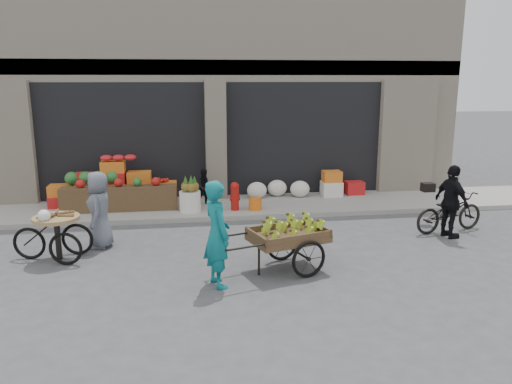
{
  "coord_description": "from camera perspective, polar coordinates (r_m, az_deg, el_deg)",
  "views": [
    {
      "loc": [
        -0.9,
        -8.39,
        3.31
      ],
      "look_at": [
        0.53,
        1.2,
        1.1
      ],
      "focal_mm": 35.0,
      "sensor_mm": 36.0,
      "label": 1
    }
  ],
  "objects": [
    {
      "name": "bicycle",
      "position": [
        11.77,
        21.21,
        -2.11
      ],
      "size": [
        1.8,
        0.95,
        0.9
      ],
      "primitive_type": "imported",
      "rotation": [
        0.0,
        0.0,
        1.78
      ],
      "color": "black",
      "rests_on": "ground"
    },
    {
      "name": "orange_bucket",
      "position": [
        12.39,
        -0.1,
        -1.36
      ],
      "size": [
        0.32,
        0.32,
        0.3
      ],
      "primitive_type": "cylinder",
      "color": "orange",
      "rests_on": "sidewalk"
    },
    {
      "name": "vendor_woman",
      "position": [
        8.04,
        -4.47,
        -4.81
      ],
      "size": [
        0.6,
        0.74,
        1.76
      ],
      "primitive_type": "imported",
      "rotation": [
        0.0,
        0.0,
        1.88
      ],
      "color": "#0E6A70",
      "rests_on": "ground"
    },
    {
      "name": "building",
      "position": [
        16.45,
        -5.48,
        12.99
      ],
      "size": [
        14.0,
        6.45,
        7.0
      ],
      "color": "beige",
      "rests_on": "ground"
    },
    {
      "name": "tricycle_cart",
      "position": [
        9.95,
        -21.81,
        -4.11
      ],
      "size": [
        1.46,
        0.98,
        0.95
      ],
      "rotation": [
        0.0,
        0.0,
        -0.18
      ],
      "color": "#9E7F51",
      "rests_on": "ground"
    },
    {
      "name": "cyclist",
      "position": [
        11.26,
        21.45,
        -1.05
      ],
      "size": [
        0.57,
        0.98,
        1.56
      ],
      "primitive_type": "imported",
      "rotation": [
        0.0,
        0.0,
        1.78
      ],
      "color": "black",
      "rests_on": "ground"
    },
    {
      "name": "ground",
      "position": [
        9.06,
        -2.23,
        -8.59
      ],
      "size": [
        80.0,
        80.0,
        0.0
      ],
      "primitive_type": "plane",
      "color": "#424244",
      "rests_on": "ground"
    },
    {
      "name": "seated_person",
      "position": [
        12.89,
        -5.84,
        0.56
      ],
      "size": [
        0.51,
        0.43,
        0.93
      ],
      "primitive_type": "imported",
      "rotation": [
        0.0,
        0.0,
        0.17
      ],
      "color": "black",
      "rests_on": "sidewalk"
    },
    {
      "name": "fruit_display",
      "position": [
        13.13,
        -15.23,
        0.79
      ],
      "size": [
        3.1,
        1.12,
        1.24
      ],
      "color": "red",
      "rests_on": "sidewalk"
    },
    {
      "name": "fire_hydrant",
      "position": [
        12.32,
        -2.44,
        -0.34
      ],
      "size": [
        0.22,
        0.22,
        0.71
      ],
      "color": "#A5140F",
      "rests_on": "sidewalk"
    },
    {
      "name": "right_bay_goods",
      "position": [
        13.86,
        6.41,
        0.66
      ],
      "size": [
        3.35,
        0.6,
        0.7
      ],
      "color": "silver",
      "rests_on": "sidewalk"
    },
    {
      "name": "sidewalk",
      "position": [
        12.93,
        -4.22,
        -1.75
      ],
      "size": [
        18.0,
        2.2,
        0.12
      ],
      "primitive_type": "cube",
      "color": "gray",
      "rests_on": "ground"
    },
    {
      "name": "banana_cart",
      "position": [
        8.72,
        3.43,
        -4.81
      ],
      "size": [
        2.35,
        1.47,
        0.92
      ],
      "rotation": [
        0.0,
        0.0,
        0.3
      ],
      "color": "brown",
      "rests_on": "ground"
    },
    {
      "name": "pineapple_bin",
      "position": [
        12.34,
        -7.54,
        -1.06
      ],
      "size": [
        0.52,
        0.52,
        0.5
      ],
      "primitive_type": "cylinder",
      "color": "silver",
      "rests_on": "sidewalk"
    },
    {
      "name": "vendor_grey",
      "position": [
        10.36,
        -17.48,
        -1.96
      ],
      "size": [
        0.5,
        0.76,
        1.54
      ],
      "primitive_type": "imported",
      "rotation": [
        0.0,
        0.0,
        -1.58
      ],
      "color": "slate",
      "rests_on": "ground"
    }
  ]
}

